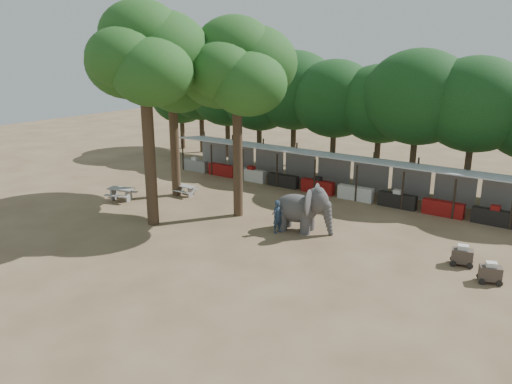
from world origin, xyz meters
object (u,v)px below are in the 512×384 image
Objects in this scene: elephant at (303,208)px; picnic_table_far at (186,189)px; yard_tree_center at (144,56)px; yard_tree_back at (237,68)px; yard_tree_left at (172,71)px; handler at (278,217)px; picnic_table_near at (121,192)px; cart_back at (462,255)px; cart_front at (490,273)px.

picnic_table_far is at bearing 160.98° from elephant.
yard_tree_center is 1.06× the size of yard_tree_back.
yard_tree_left is 3.19× the size of elephant.
yard_tree_center is 3.49× the size of elephant.
yard_tree_center is 10.98m from handler.
yard_tree_left is 7.98× the size of picnic_table_far.
picnic_table_near is at bearing -121.12° from yard_tree_left.
yard_tree_back is at bearing 166.38° from cart_back.
picnic_table_near is 20.87m from cart_back.
yard_tree_center is 6.70× the size of handler.
yard_tree_center is 5.98× the size of picnic_table_near.
picnic_table_near is (-4.93, 1.80, -8.67)m from yard_tree_center.
picnic_table_near is at bearing -164.50° from yard_tree_back.
elephant is at bearing -8.88° from picnic_table_near.
yard_tree_left is at bearing 170.54° from yard_tree_back.
picnic_table_far is at bearing 152.71° from cart_front.
cart_front is at bearing -71.91° from handler.
yard_tree_left is 0.92× the size of yard_tree_center.
yard_tree_left is 8.53m from picnic_table_near.
handler is 1.59× the size of cart_back.
picnic_table_near is (-7.93, -2.20, -8.00)m from yard_tree_back.
handler reaches higher than picnic_table_far.
cart_front is at bearing -6.08° from yard_tree_left.
yard_tree_left reaches higher than picnic_table_near.
elephant is 1.44m from handler.
yard_tree_back is (6.00, -1.00, 0.34)m from yard_tree_left.
elephant is 2.50× the size of picnic_table_far.
handler is 0.89× the size of picnic_table_near.
yard_tree_back reaches higher than cart_front.
elephant is at bearing 25.83° from yard_tree_center.
cart_back reaches higher than cart_front.
cart_front is at bearing -7.02° from picnic_table_far.
yard_tree_center is at bearing -59.04° from yard_tree_left.
handler is 11.62m from picnic_table_near.
picnic_table_far is at bearing 168.61° from yard_tree_back.
yard_tree_center is 10.36m from picnic_table_far.
yard_tree_left is at bearing -176.10° from picnic_table_far.
yard_tree_center reaches higher than handler.
elephant reaches higher than picnic_table_far.
cart_back is (20.75, 2.21, -0.05)m from picnic_table_near.
yard_tree_back is 8.22× the size of picnic_table_far.
handler is at bearing -12.95° from picnic_table_near.
yard_tree_center is 5.04m from yard_tree_back.
yard_tree_back is at bearing 53.14° from yard_tree_center.
elephant is at bearing -8.43° from picnic_table_far.
cart_front is (9.62, -0.84, -0.83)m from elephant.
handler is at bearing 22.18° from yard_tree_center.
yard_tree_center reaches higher than picnic_table_far.
cart_front is at bearing -4.64° from yard_tree_back.
cart_back is at bearing 14.22° from yard_tree_center.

